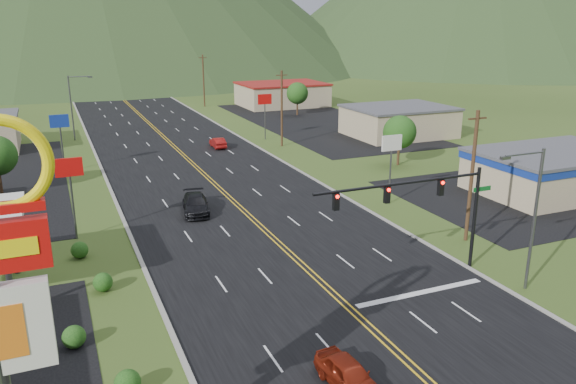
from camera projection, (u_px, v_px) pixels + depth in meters
name	position (u px, v px, depth m)	size (l,w,h in m)	color
traffic_signal	(427.00, 199.00, 35.42)	(13.10, 0.43, 7.00)	black
streetlight_east	(532.00, 211.00, 33.71)	(3.28, 0.25, 9.00)	#59595E
streetlight_west	(73.00, 103.00, 77.95)	(3.28, 0.25, 9.00)	#59595E
building_east_near	(555.00, 169.00, 54.81)	(15.40, 10.40, 4.10)	tan
building_east_mid	(399.00, 121.00, 82.00)	(14.40, 11.40, 4.30)	tan
building_east_far	(282.00, 94.00, 111.28)	(16.40, 12.40, 4.50)	tan
pole_sign_west_a	(70.00, 176.00, 41.91)	(2.00, 0.18, 6.40)	#59595E
pole_sign_west_b	(60.00, 127.00, 61.28)	(2.00, 0.18, 6.40)	#59595E
pole_sign_east_a	(391.00, 150.00, 50.27)	(2.00, 0.18, 6.40)	#59595E
pole_sign_east_b	(265.00, 104.00, 78.44)	(2.00, 0.18, 6.40)	#59595E
tree_east_a	(400.00, 132.00, 64.54)	(3.84, 3.84, 5.82)	#382314
tree_east_b	(297.00, 93.00, 99.49)	(3.84, 3.84, 5.82)	#382314
utility_pole_a	(472.00, 176.00, 41.63)	(1.60, 0.28, 10.00)	#382314
utility_pole_b	(282.00, 108.00, 74.20)	(1.60, 0.28, 10.00)	#382314
utility_pole_c	(204.00, 80.00, 109.41)	(1.60, 0.28, 10.00)	#382314
utility_pole_d	(163.00, 66.00, 144.62)	(1.60, 0.28, 10.00)	#382314
car_red_near	(349.00, 376.00, 25.46)	(1.63, 4.06, 1.38)	maroon
car_dark_mid	(196.00, 205.00, 48.99)	(2.14, 5.27, 1.53)	black
car_red_far	(218.00, 143.00, 74.39)	(1.42, 4.08, 1.35)	maroon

